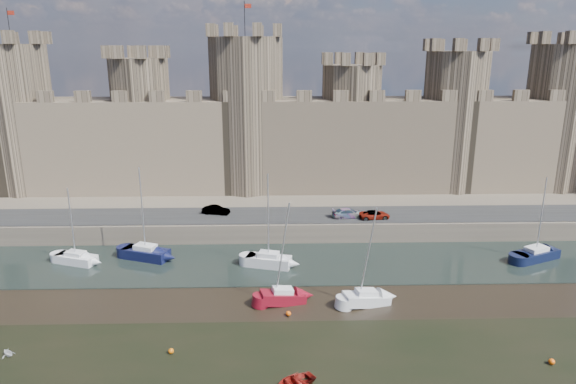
% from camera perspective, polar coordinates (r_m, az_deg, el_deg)
% --- Properties ---
extents(water_channel, '(160.00, 12.00, 0.08)m').
position_cam_1_polar(water_channel, '(60.11, -7.41, -7.92)').
color(water_channel, black).
rests_on(water_channel, ground).
extents(quay, '(160.00, 60.00, 2.50)m').
position_cam_1_polar(quay, '(93.77, -5.28, 1.66)').
color(quay, '#4C443A').
rests_on(quay, ground).
extents(road, '(160.00, 7.00, 0.10)m').
position_cam_1_polar(road, '(68.51, -6.66, -2.62)').
color(road, black).
rests_on(road, quay).
extents(castle, '(108.50, 11.00, 29.00)m').
position_cam_1_polar(castle, '(79.99, -6.47, 6.79)').
color(castle, '#42382B').
rests_on(castle, quay).
extents(car_1, '(3.84, 2.11, 1.20)m').
position_cam_1_polar(car_1, '(69.16, -8.01, -2.01)').
color(car_1, gray).
rests_on(car_1, quay).
extents(car_2, '(4.52, 2.36, 1.25)m').
position_cam_1_polar(car_2, '(67.66, 6.73, -2.35)').
color(car_2, gray).
rests_on(car_2, quay).
extents(car_3, '(4.22, 2.32, 1.12)m').
position_cam_1_polar(car_3, '(67.70, 9.58, -2.51)').
color(car_3, gray).
rests_on(car_3, quay).
extents(sailboat_0, '(5.15, 3.34, 8.98)m').
position_cam_1_polar(sailboat_0, '(64.30, -22.51, -6.77)').
color(sailboat_0, silver).
rests_on(sailboat_0, ground).
extents(sailboat_1, '(5.91, 3.91, 11.04)m').
position_cam_1_polar(sailboat_1, '(62.85, -15.53, -6.50)').
color(sailboat_1, black).
rests_on(sailboat_1, ground).
extents(sailboat_2, '(5.35, 3.20, 10.82)m').
position_cam_1_polar(sailboat_2, '(58.67, -2.16, -7.54)').
color(sailboat_2, silver).
rests_on(sailboat_2, ground).
extents(sailboat_3, '(6.07, 4.29, 9.93)m').
position_cam_1_polar(sailboat_3, '(67.09, 25.84, -6.19)').
color(sailboat_3, black).
rests_on(sailboat_3, ground).
extents(sailboat_4, '(4.68, 2.69, 10.28)m').
position_cam_1_polar(sailboat_4, '(50.90, -0.58, -11.49)').
color(sailboat_4, maroon).
rests_on(sailboat_4, ground).
extents(sailboat_5, '(4.88, 2.89, 9.88)m').
position_cam_1_polar(sailboat_5, '(51.23, 8.68, -11.55)').
color(sailboat_5, silver).
rests_on(sailboat_5, ground).
extents(dinghy_3, '(1.58, 1.54, 0.63)m').
position_cam_1_polar(dinghy_3, '(48.95, -28.66, -15.40)').
color(dinghy_3, silver).
rests_on(dinghy_3, ground).
extents(dinghy_4, '(4.09, 3.81, 0.69)m').
position_cam_1_polar(dinghy_4, '(40.22, 0.73, -20.41)').
color(dinghy_4, maroon).
rests_on(dinghy_4, ground).
extents(buoy_1, '(0.45, 0.45, 0.45)m').
position_cam_1_polar(buoy_1, '(44.80, -12.87, -16.84)').
color(buoy_1, '#D96109').
rests_on(buoy_1, ground).
extents(buoy_3, '(0.49, 0.49, 0.49)m').
position_cam_1_polar(buoy_3, '(48.96, 0.05, -13.35)').
color(buoy_3, '#D34C09').
rests_on(buoy_3, ground).
extents(buoy_5, '(0.50, 0.50, 0.50)m').
position_cam_1_polar(buoy_5, '(47.32, 27.25, -16.41)').
color(buoy_5, '#E2530A').
rests_on(buoy_5, ground).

